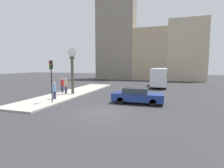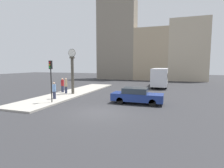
{
  "view_description": "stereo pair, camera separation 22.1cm",
  "coord_description": "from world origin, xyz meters",
  "px_view_note": "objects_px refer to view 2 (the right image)",
  "views": [
    {
      "loc": [
        4.78,
        -11.91,
        3.53
      ],
      "look_at": [
        -1.54,
        7.76,
        1.3
      ],
      "focal_mm": 28.0,
      "sensor_mm": 36.0,
      "label": 1
    },
    {
      "loc": [
        4.99,
        -11.84,
        3.53
      ],
      "look_at": [
        -1.54,
        7.76,
        1.3
      ],
      "focal_mm": 28.0,
      "sensor_mm": 36.0,
      "label": 2
    }
  ],
  "objects_px": {
    "street_clock": "(72,72)",
    "pedestrian_red_top": "(63,85)",
    "sedan_car": "(137,96)",
    "bus_distant": "(160,76)",
    "traffic_light_near": "(51,73)",
    "pedestrian_blue_stripe": "(54,90)",
    "pedestrian_tan_coat": "(66,86)"
  },
  "relations": [
    {
      "from": "sedan_car",
      "to": "pedestrian_red_top",
      "type": "height_order",
      "value": "pedestrian_red_top"
    },
    {
      "from": "sedan_car",
      "to": "pedestrian_red_top",
      "type": "relative_size",
      "value": 2.61
    },
    {
      "from": "pedestrian_blue_stripe",
      "to": "pedestrian_tan_coat",
      "type": "distance_m",
      "value": 3.43
    },
    {
      "from": "bus_distant",
      "to": "pedestrian_blue_stripe",
      "type": "height_order",
      "value": "bus_distant"
    },
    {
      "from": "bus_distant",
      "to": "street_clock",
      "type": "distance_m",
      "value": 15.07
    },
    {
      "from": "sedan_car",
      "to": "bus_distant",
      "type": "bearing_deg",
      "value": 84.73
    },
    {
      "from": "sedan_car",
      "to": "pedestrian_blue_stripe",
      "type": "relative_size",
      "value": 2.76
    },
    {
      "from": "street_clock",
      "to": "pedestrian_red_top",
      "type": "height_order",
      "value": "street_clock"
    },
    {
      "from": "traffic_light_near",
      "to": "pedestrian_blue_stripe",
      "type": "relative_size",
      "value": 2.24
    },
    {
      "from": "sedan_car",
      "to": "bus_distant",
      "type": "distance_m",
      "value": 14.13
    },
    {
      "from": "street_clock",
      "to": "pedestrian_tan_coat",
      "type": "height_order",
      "value": "street_clock"
    },
    {
      "from": "pedestrian_blue_stripe",
      "to": "pedestrian_tan_coat",
      "type": "bearing_deg",
      "value": 103.77
    },
    {
      "from": "traffic_light_near",
      "to": "pedestrian_blue_stripe",
      "type": "height_order",
      "value": "traffic_light_near"
    },
    {
      "from": "bus_distant",
      "to": "traffic_light_near",
      "type": "distance_m",
      "value": 18.77
    },
    {
      "from": "pedestrian_red_top",
      "to": "pedestrian_blue_stripe",
      "type": "xyz_separation_m",
      "value": [
        1.77,
        -4.03,
        -0.04
      ]
    },
    {
      "from": "pedestrian_red_top",
      "to": "pedestrian_blue_stripe",
      "type": "height_order",
      "value": "pedestrian_red_top"
    },
    {
      "from": "sedan_car",
      "to": "pedestrian_red_top",
      "type": "distance_m",
      "value": 10.34
    },
    {
      "from": "bus_distant",
      "to": "pedestrian_tan_coat",
      "type": "relative_size",
      "value": 4.65
    },
    {
      "from": "street_clock",
      "to": "pedestrian_red_top",
      "type": "relative_size",
      "value": 2.95
    },
    {
      "from": "bus_distant",
      "to": "pedestrian_red_top",
      "type": "height_order",
      "value": "bus_distant"
    },
    {
      "from": "street_clock",
      "to": "pedestrian_blue_stripe",
      "type": "height_order",
      "value": "street_clock"
    },
    {
      "from": "bus_distant",
      "to": "sedan_car",
      "type": "bearing_deg",
      "value": -95.27
    },
    {
      "from": "bus_distant",
      "to": "pedestrian_tan_coat",
      "type": "height_order",
      "value": "bus_distant"
    },
    {
      "from": "sedan_car",
      "to": "traffic_light_near",
      "type": "relative_size",
      "value": 1.23
    },
    {
      "from": "sedan_car",
      "to": "pedestrian_blue_stripe",
      "type": "distance_m",
      "value": 8.23
    },
    {
      "from": "traffic_light_near",
      "to": "pedestrian_red_top",
      "type": "relative_size",
      "value": 2.12
    },
    {
      "from": "bus_distant",
      "to": "pedestrian_blue_stripe",
      "type": "distance_m",
      "value": 17.88
    },
    {
      "from": "traffic_light_near",
      "to": "pedestrian_red_top",
      "type": "distance_m",
      "value": 6.33
    },
    {
      "from": "sedan_car",
      "to": "street_clock",
      "type": "height_order",
      "value": "street_clock"
    },
    {
      "from": "pedestrian_red_top",
      "to": "pedestrian_tan_coat",
      "type": "xyz_separation_m",
      "value": [
        0.95,
        -0.7,
        0.05
      ]
    },
    {
      "from": "pedestrian_tan_coat",
      "to": "bus_distant",
      "type": "bearing_deg",
      "value": 49.08
    },
    {
      "from": "sedan_car",
      "to": "pedestrian_blue_stripe",
      "type": "height_order",
      "value": "pedestrian_blue_stripe"
    }
  ]
}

